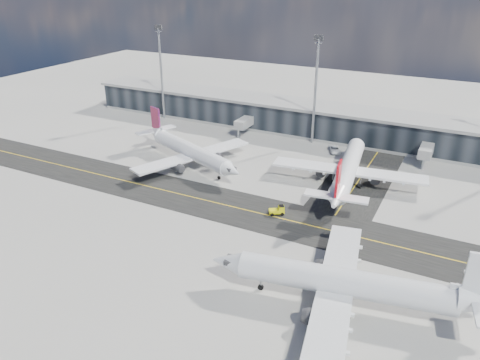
{
  "coord_description": "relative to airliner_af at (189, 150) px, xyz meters",
  "views": [
    {
      "loc": [
        38.11,
        -70.57,
        44.71
      ],
      "look_at": [
        -1.4,
        6.68,
        5.0
      ],
      "focal_mm": 35.0,
      "sensor_mm": 36.0,
      "label": 1
    }
  ],
  "objects": [
    {
      "name": "service_van",
      "position": [
        29.64,
        24.36,
        -2.91
      ],
      "size": [
        4.71,
        6.09,
        1.54
      ],
      "primitive_type": "imported",
      "rotation": [
        0.0,
        0.0,
        0.45
      ],
      "color": "white",
      "rests_on": "ground"
    },
    {
      "name": "airliner_near",
      "position": [
        48.88,
        -34.71,
        0.28
      ],
      "size": [
        40.33,
        34.57,
        11.98
      ],
      "rotation": [
        0.0,
        0.0,
        1.75
      ],
      "color": "silver",
      "rests_on": "ground"
    },
    {
      "name": "floodlight_masts",
      "position": [
        21.72,
        28.89,
        11.93
      ],
      "size": [
        102.5,
        0.7,
        28.9
      ],
      "color": "gray",
      "rests_on": "ground"
    },
    {
      "name": "airliner_redtail",
      "position": [
        37.9,
        5.48,
        0.25
      ],
      "size": [
        34.34,
        40.15,
        11.89
      ],
      "rotation": [
        0.0,
        0.0,
        0.13
      ],
      "color": "white",
      "rests_on": "ground"
    },
    {
      "name": "ground",
      "position": [
        21.72,
        -19.11,
        -3.68
      ],
      "size": [
        300.0,
        300.0,
        0.0
      ],
      "primitive_type": "plane",
      "color": "gray",
      "rests_on": "ground"
    },
    {
      "name": "airliner_af",
      "position": [
        0.0,
        0.0,
        0.0
      ],
      "size": [
        36.03,
        31.14,
        11.14
      ],
      "rotation": [
        0.0,
        0.0,
        -1.97
      ],
      "color": "white",
      "rests_on": "ground"
    },
    {
      "name": "taxiway_lanes",
      "position": [
        25.64,
        -8.37,
        -3.67
      ],
      "size": [
        180.0,
        63.0,
        0.03
      ],
      "color": "black",
      "rests_on": "ground"
    },
    {
      "name": "terminal_concourse",
      "position": [
        21.76,
        35.82,
        0.41
      ],
      "size": [
        152.0,
        19.8,
        8.8
      ],
      "color": "black",
      "rests_on": "ground"
    },
    {
      "name": "baggage_tug",
      "position": [
        29.5,
        -13.86,
        -2.74
      ],
      "size": [
        3.3,
        2.78,
        1.88
      ],
      "rotation": [
        0.0,
        0.0,
        -1.02
      ],
      "color": "yellow",
      "rests_on": "ground"
    }
  ]
}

